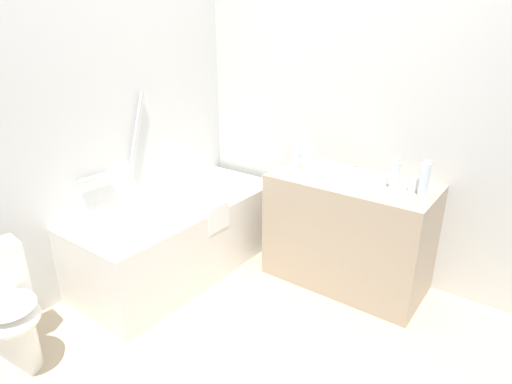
% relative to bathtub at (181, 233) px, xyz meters
% --- Properties ---
extents(ground_plane, '(3.70, 3.70, 0.00)m').
position_rel_bathtub_xyz_m(ground_plane, '(-0.39, -0.98, -0.31)').
color(ground_plane, '#C1AD8E').
extents(wall_back_tiled, '(3.00, 0.10, 2.34)m').
position_rel_bathtub_xyz_m(wall_back_tiled, '(-0.39, 0.42, 0.86)').
color(wall_back_tiled, silver).
rests_on(wall_back_tiled, ground_plane).
extents(wall_right_mirror, '(0.10, 3.10, 2.34)m').
position_rel_bathtub_xyz_m(wall_right_mirror, '(0.96, -0.98, 0.86)').
color(wall_right_mirror, silver).
rests_on(wall_right_mirror, ground_plane).
extents(bathtub, '(1.68, 0.74, 1.39)m').
position_rel_bathtub_xyz_m(bathtub, '(0.00, 0.00, 0.00)').
color(bathtub, silver).
rests_on(bathtub, ground_plane).
extents(toilet, '(0.38, 0.53, 0.72)m').
position_rel_bathtub_xyz_m(toilet, '(-1.33, 0.02, 0.06)').
color(toilet, white).
rests_on(toilet, ground_plane).
extents(vanity_counter, '(0.58, 1.16, 0.82)m').
position_rel_bathtub_xyz_m(vanity_counter, '(0.62, -1.14, 0.10)').
color(vanity_counter, tan).
rests_on(vanity_counter, ground_plane).
extents(sink_basin, '(0.33, 0.33, 0.05)m').
position_rel_bathtub_xyz_m(sink_basin, '(0.60, -1.07, 0.54)').
color(sink_basin, white).
rests_on(sink_basin, vanity_counter).
extents(sink_faucet, '(0.13, 0.15, 0.06)m').
position_rel_bathtub_xyz_m(sink_faucet, '(0.79, -1.07, 0.54)').
color(sink_faucet, '#B9B9BE').
rests_on(sink_faucet, vanity_counter).
extents(water_bottle_0, '(0.06, 0.06, 0.25)m').
position_rel_bathtub_xyz_m(water_bottle_0, '(0.64, -0.75, 0.63)').
color(water_bottle_0, silver).
rests_on(water_bottle_0, vanity_counter).
extents(water_bottle_1, '(0.06, 0.06, 0.24)m').
position_rel_bathtub_xyz_m(water_bottle_1, '(0.61, -1.62, 0.63)').
color(water_bottle_1, silver).
rests_on(water_bottle_1, vanity_counter).
extents(water_bottle_2, '(0.06, 0.06, 0.21)m').
position_rel_bathtub_xyz_m(water_bottle_2, '(0.63, -1.43, 0.61)').
color(water_bottle_2, silver).
rests_on(water_bottle_2, vanity_counter).
extents(water_bottle_3, '(0.06, 0.06, 0.22)m').
position_rel_bathtub_xyz_m(water_bottle_3, '(0.67, -0.65, 0.62)').
color(water_bottle_3, silver).
rests_on(water_bottle_3, vanity_counter).
extents(drinking_glass_0, '(0.06, 0.06, 0.10)m').
position_rel_bathtub_xyz_m(drinking_glass_0, '(0.67, -0.87, 0.56)').
color(drinking_glass_0, white).
rests_on(drinking_glass_0, vanity_counter).
extents(drinking_glass_1, '(0.06, 0.06, 0.10)m').
position_rel_bathtub_xyz_m(drinking_glass_1, '(0.66, -1.55, 0.56)').
color(drinking_glass_1, white).
rests_on(drinking_glass_1, vanity_counter).
extents(drinking_glass_2, '(0.08, 0.08, 0.08)m').
position_rel_bathtub_xyz_m(drinking_glass_2, '(0.65, -1.34, 0.56)').
color(drinking_glass_2, white).
rests_on(drinking_glass_2, vanity_counter).
extents(drinking_glass_3, '(0.06, 0.06, 0.08)m').
position_rel_bathtub_xyz_m(drinking_glass_3, '(0.61, -0.68, 0.56)').
color(drinking_glass_3, white).
rests_on(drinking_glass_3, vanity_counter).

